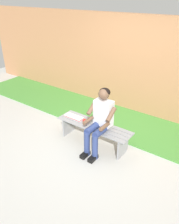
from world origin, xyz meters
name	(u,v)px	position (x,y,z in m)	size (l,w,h in m)	color
ground_plane	(25,152)	(0.93, 1.00, -0.02)	(10.00, 7.00, 0.04)	#B2B2AD
grass_strip	(123,118)	(0.00, -1.25, 0.01)	(9.00, 1.77, 0.03)	#478C38
brick_wall	(120,63)	(0.50, -1.86, 1.16)	(9.50, 0.24, 2.31)	#B27A51
bench_near	(94,129)	(0.00, 0.00, 0.33)	(1.55, 0.43, 0.43)	gray
person_seated	(100,119)	(-0.20, 0.10, 0.68)	(0.50, 0.69, 1.24)	silver
apple	(85,121)	(0.20, 0.04, 0.48)	(0.09, 0.09, 0.09)	red
book_open	(74,117)	(0.52, -0.01, 0.44)	(0.41, 0.16, 0.02)	white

